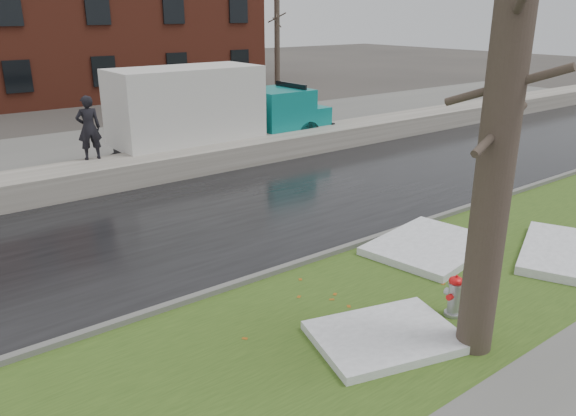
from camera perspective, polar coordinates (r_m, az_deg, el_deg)
ground at (r=11.00m, az=6.29°, el=-7.12°), size 120.00×120.00×0.00m
verge at (r=10.23m, az=11.17°, el=-9.41°), size 60.00×4.50×0.04m
road at (r=14.29m, az=-6.20°, el=-0.67°), size 60.00×7.00×0.03m
parking_lot at (r=21.74m, az=-18.08°, el=5.46°), size 60.00×9.00×0.03m
curb at (r=11.63m, az=2.90°, el=-5.10°), size 60.00×0.15×0.14m
snowbank at (r=17.76m, az=-13.38°, el=4.12°), size 60.00×1.60×0.75m
brick_building at (r=38.09m, az=-25.26°, el=17.80°), size 26.00×12.00×10.00m
bg_tree_right at (r=38.60m, az=-1.12°, el=17.04°), size 1.40×1.62×6.50m
fire_hydrant at (r=9.84m, az=16.56°, el=-8.36°), size 0.36×0.31×0.74m
tree at (r=8.07m, az=20.69°, el=7.08°), size 1.36×1.60×6.54m
box_truck at (r=19.90m, az=-7.66°, el=9.91°), size 9.47×2.29×3.17m
worker at (r=17.44m, az=-19.59°, el=7.69°), size 0.74×0.54×1.87m
snow_patch_near at (r=12.45m, az=14.28°, el=-3.76°), size 2.89×2.40×0.16m
snow_patch_far at (r=9.06m, az=9.92°, el=-12.72°), size 2.55×2.14×0.14m
snow_patch_side at (r=13.07m, az=26.70°, el=-4.15°), size 3.29×2.79×0.18m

